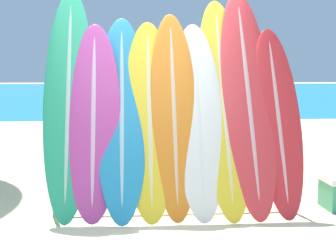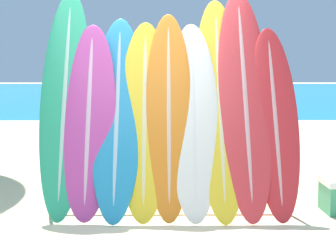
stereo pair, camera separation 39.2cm
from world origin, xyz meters
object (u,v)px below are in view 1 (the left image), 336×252
(surfboard_slot_4, at_px, (174,111))
(person_far_left, at_px, (111,94))
(surfboard_slot_1, at_px, (94,118))
(surfboard_slot_2, at_px, (122,113))
(surfboard_slot_3, at_px, (150,116))
(surfboard_rack, at_px, (174,171))
(person_mid_beach, at_px, (107,103))
(surfboard_slot_8, at_px, (278,118))
(surfboard_slot_0, at_px, (68,100))
(surfboard_slot_5, at_px, (198,116))
(surfboard_slot_7, at_px, (248,97))
(surfboard_slot_6, at_px, (224,102))
(person_near_water, at_px, (192,96))

(surfboard_slot_4, xyz_separation_m, person_far_left, (-0.95, 7.54, -0.13))
(surfboard_slot_1, distance_m, surfboard_slot_2, 0.29)
(surfboard_slot_2, relative_size, surfboard_slot_3, 1.03)
(surfboard_rack, xyz_separation_m, person_mid_beach, (-0.81, 2.82, 0.54))
(surfboard_slot_2, bearing_deg, surfboard_slot_8, -1.38)
(surfboard_slot_4, relative_size, surfboard_slot_8, 1.08)
(surfboard_rack, xyz_separation_m, surfboard_slot_1, (-0.81, 0.05, 0.55))
(surfboard_rack, relative_size, surfboard_slot_0, 1.06)
(surfboard_slot_3, relative_size, surfboard_slot_5, 1.01)
(surfboard_slot_3, relative_size, surfboard_slot_7, 0.84)
(surfboard_slot_7, bearing_deg, surfboard_slot_6, -179.23)
(surfboard_slot_2, xyz_separation_m, surfboard_slot_6, (1.07, 0.07, 0.11))
(surfboard_rack, distance_m, person_far_left, 7.69)
(surfboard_slot_6, relative_size, person_near_water, 1.36)
(surfboard_slot_1, bearing_deg, surfboard_slot_6, 4.99)
(surfboard_slot_3, height_order, surfboard_slot_8, surfboard_slot_3)
(surfboard_slot_0, relative_size, surfboard_slot_1, 1.19)
(surfboard_rack, bearing_deg, surfboard_slot_1, 176.80)
(surfboard_slot_2, height_order, surfboard_slot_4, surfboard_slot_4)
(surfboard_slot_0, relative_size, surfboard_slot_8, 1.20)
(surfboard_rack, xyz_separation_m, surfboard_slot_3, (-0.25, 0.08, 0.57))
(surfboard_rack, bearing_deg, person_mid_beach, 106.02)
(surfboard_rack, bearing_deg, surfboard_slot_8, 2.96)
(surfboard_slot_6, xyz_separation_m, person_mid_beach, (-1.35, 2.66, -0.16))
(surfboard_slot_3, distance_m, surfboard_slot_8, 1.34)
(surfboard_slot_0, xyz_separation_m, surfboard_slot_6, (1.61, 0.03, -0.03))
(person_far_left, bearing_deg, surfboard_slot_1, -123.87)
(surfboard_slot_7, bearing_deg, person_near_water, 87.85)
(surfboard_rack, xyz_separation_m, surfboard_slot_6, (0.53, 0.16, 0.70))
(surfboard_slot_0, xyz_separation_m, person_mid_beach, (0.26, 2.69, -0.19))
(surfboard_rack, height_order, surfboard_slot_8, surfboard_slot_8)
(surfboard_slot_7, height_order, person_near_water, surfboard_slot_7)
(surfboard_slot_4, bearing_deg, surfboard_slot_8, -1.48)
(surfboard_slot_2, bearing_deg, person_far_left, 93.17)
(surfboard_slot_0, height_order, surfboard_slot_3, surfboard_slot_0)
(surfboard_slot_7, height_order, person_mid_beach, surfboard_slot_7)
(surfboard_slot_3, relative_size, person_near_water, 1.20)
(surfboard_slot_8, distance_m, person_far_left, 7.83)
(person_near_water, relative_size, person_mid_beach, 0.93)
(surfboard_slot_0, distance_m, surfboard_slot_4, 1.08)
(surfboard_slot_6, height_order, surfboard_slot_8, surfboard_slot_6)
(surfboard_slot_3, xyz_separation_m, surfboard_slot_8, (1.34, -0.02, -0.03))
(surfboard_slot_1, height_order, surfboard_slot_3, surfboard_slot_3)
(surfboard_slot_8, bearing_deg, surfboard_slot_1, -179.68)
(surfboard_slot_6, height_order, surfboard_slot_7, surfboard_slot_7)
(surfboard_slot_2, relative_size, surfboard_slot_5, 1.03)
(surfboard_slot_2, distance_m, surfboard_slot_7, 1.34)
(surfboard_slot_3, bearing_deg, surfboard_slot_0, 176.32)
(surfboard_slot_6, xyz_separation_m, surfboard_slot_7, (0.26, 0.00, 0.05))
(surfboard_slot_7, xyz_separation_m, person_far_left, (-1.74, 7.45, -0.27))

